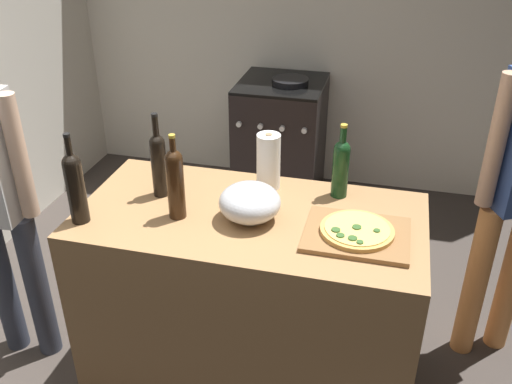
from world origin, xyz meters
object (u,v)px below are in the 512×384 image
wine_bottle_dark (75,185)px  stove (280,141)px  wine_bottle_amber (159,162)px  paper_towel_roll (268,161)px  wine_bottle_green (341,166)px  pizza (357,230)px  mixing_bowl (250,202)px  wine_bottle_clear (175,181)px

wine_bottle_dark → stove: (0.40, 2.03, -0.64)m
wine_bottle_amber → paper_towel_roll: bearing=22.7°
wine_bottle_amber → wine_bottle_green: (0.75, 0.18, -0.01)m
wine_bottle_dark → wine_bottle_green: size_ratio=1.15×
pizza → mixing_bowl: size_ratio=1.13×
mixing_bowl → wine_bottle_clear: bearing=-170.4°
paper_towel_roll → wine_bottle_clear: 0.45m
wine_bottle_dark → paper_towel_roll: bearing=34.8°
wine_bottle_amber → wine_bottle_dark: bearing=-129.3°
stove → wine_bottle_clear: bearing=-90.9°
paper_towel_roll → pizza: bearing=-36.5°
mixing_bowl → wine_bottle_dark: wine_bottle_dark is taller
wine_bottle_amber → stove: size_ratio=0.40×
mixing_bowl → wine_bottle_green: bearing=41.4°
stove → mixing_bowl: bearing=-82.0°
wine_bottle_clear → stove: size_ratio=0.38×
wine_bottle_green → wine_bottle_dark: bearing=-154.7°
pizza → wine_bottle_dark: (-1.08, -0.15, 0.13)m
mixing_bowl → wine_bottle_dark: (-0.65, -0.18, 0.09)m
wine_bottle_amber → wine_bottle_clear: 0.20m
mixing_bowl → paper_towel_roll: bearing=88.2°
pizza → stove: (-0.69, 1.88, -0.51)m
mixing_bowl → paper_towel_roll: 0.29m
wine_bottle_dark → wine_bottle_green: bearing=25.3°
wine_bottle_amber → wine_bottle_green: size_ratio=1.13×
pizza → wine_bottle_green: 0.35m
mixing_bowl → wine_bottle_amber: wine_bottle_amber is taller
paper_towel_roll → wine_bottle_clear: (-0.30, -0.33, 0.04)m
pizza → stove: bearing=110.1°
pizza → wine_bottle_dark: size_ratio=0.75×
wine_bottle_dark → wine_bottle_green: (0.98, 0.46, -0.02)m
wine_bottle_clear → stove: wine_bottle_clear is taller
mixing_bowl → wine_bottle_amber: size_ratio=0.67×
wine_bottle_green → stove: (-0.58, 1.57, -0.62)m
wine_bottle_dark → stove: 2.17m
pizza → wine_bottle_dark: wine_bottle_dark is taller
mixing_bowl → paper_towel_roll: (0.01, 0.29, 0.05)m
paper_towel_roll → stove: (-0.27, 1.57, -0.60)m
wine_bottle_green → stove: size_ratio=0.35×
wine_bottle_green → mixing_bowl: bearing=-138.6°
pizza → stove: 2.07m
mixing_bowl → stove: bearing=98.0°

